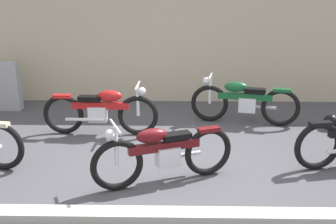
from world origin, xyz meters
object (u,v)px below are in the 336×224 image
Objects in this scene: stone_marker at (5,86)px; motorcycle_red at (101,111)px; motorcycle_maroon at (163,153)px; helmet at (331,122)px; motorcycle_green at (244,101)px.

motorcycle_red is at bearing -31.98° from stone_marker.
stone_marker is 4.59m from motorcycle_maroon.
motorcycle_maroon is (-2.96, -2.11, 0.29)m from helmet.
motorcycle_green is (4.76, -0.76, -0.07)m from stone_marker.
motorcycle_green is at bearing -9.14° from stone_marker.
motorcycle_green is (2.53, 0.62, 0.00)m from motorcycle_red.
stone_marker is 0.50× the size of motorcycle_red.
motorcycle_maroon is 0.93× the size of motorcycle_green.
motorcycle_maroon is at bearing -55.89° from motorcycle_red.
motorcycle_green reaches higher than helmet.
stone_marker reaches higher than motorcycle_green.
helmet is 0.14× the size of motorcycle_green.
motorcycle_red is at bearing -78.78° from motorcycle_maroon.
stone_marker reaches higher than helmet.
motorcycle_maroon is (3.34, -3.15, -0.08)m from stone_marker.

